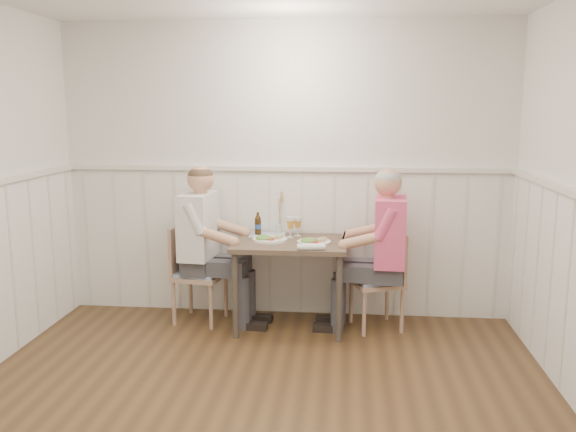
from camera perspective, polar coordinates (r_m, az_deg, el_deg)
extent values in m
cube|color=white|center=(5.42, -0.22, 4.26)|extent=(4.00, 0.04, 2.60)
cube|color=white|center=(5.51, -0.24, -2.49)|extent=(3.98, 0.03, 1.30)
cube|color=silver|center=(5.39, -0.26, 4.44)|extent=(3.98, 0.06, 0.04)
cube|color=brown|center=(5.10, 0.22, -2.59)|extent=(0.94, 0.70, 0.04)
cylinder|color=#3F3833|center=(4.97, -4.95, -7.46)|extent=(0.05, 0.05, 0.71)
cylinder|color=#3F3833|center=(5.54, -3.82, -5.60)|extent=(0.05, 0.05, 0.71)
cylinder|color=#3F3833|center=(4.89, 4.80, -7.75)|extent=(0.05, 0.05, 0.71)
cylinder|color=#3F3833|center=(5.47, 4.90, -5.83)|extent=(0.05, 0.05, 0.71)
cube|color=tan|center=(5.22, 8.29, -6.19)|extent=(0.49, 0.49, 0.04)
cube|color=#4865AD|center=(5.21, 8.30, -5.85)|extent=(0.44, 0.44, 0.03)
cube|color=tan|center=(5.23, 10.15, -3.71)|extent=(0.15, 0.38, 0.41)
cylinder|color=tan|center=(5.20, 10.62, -8.74)|extent=(0.03, 0.03, 0.38)
cylinder|color=tan|center=(5.08, 7.13, -9.09)|extent=(0.03, 0.03, 0.38)
cylinder|color=tan|center=(5.49, 9.24, -7.67)|extent=(0.03, 0.03, 0.38)
cylinder|color=tan|center=(5.37, 5.92, -7.97)|extent=(0.03, 0.03, 0.38)
cube|color=tan|center=(5.38, -8.25, -5.56)|extent=(0.46, 0.46, 0.04)
cube|color=#4865AD|center=(5.37, -8.26, -5.21)|extent=(0.42, 0.42, 0.03)
cube|color=tan|center=(5.40, -10.07, -3.05)|extent=(0.10, 0.40, 0.42)
cylinder|color=tan|center=(5.66, -9.09, -7.05)|extent=(0.03, 0.03, 0.39)
cylinder|color=tan|center=(5.53, -5.83, -7.39)|extent=(0.03, 0.03, 0.39)
cylinder|color=tan|center=(5.36, -10.63, -8.07)|extent=(0.03, 0.03, 0.39)
cylinder|color=tan|center=(5.23, -7.22, -8.46)|extent=(0.03, 0.03, 0.39)
cube|color=#3F3F47|center=(5.21, 9.12, -8.19)|extent=(0.47, 0.43, 0.46)
cube|color=#3F3F47|center=(5.13, 6.94, -5.05)|extent=(0.45, 0.39, 0.13)
cube|color=#F75B7A|center=(5.05, 9.31, -1.41)|extent=(0.27, 0.46, 0.56)
sphere|color=tan|center=(4.99, 9.44, 3.10)|extent=(0.22, 0.22, 0.22)
sphere|color=#A5A5A0|center=(4.98, 9.45, 3.45)|extent=(0.21, 0.21, 0.21)
cube|color=black|center=(5.06, 5.19, -1.23)|extent=(0.02, 0.07, 0.13)
cube|color=#3F3F47|center=(5.41, -8.01, -7.47)|extent=(0.48, 0.44, 0.46)
cube|color=#3F3F47|center=(5.27, -5.99, -4.62)|extent=(0.46, 0.40, 0.13)
cube|color=silver|center=(5.25, -8.18, -0.91)|extent=(0.28, 0.47, 0.56)
sphere|color=tan|center=(5.19, -8.29, 3.45)|extent=(0.22, 0.22, 0.22)
sphere|color=#4C3828|center=(5.19, -8.30, 3.78)|extent=(0.21, 0.21, 0.21)
cylinder|color=white|center=(5.03, 2.44, -2.45)|extent=(0.28, 0.28, 0.02)
ellipsoid|color=#3F722D|center=(4.99, 1.95, -2.12)|extent=(0.14, 0.11, 0.05)
sphere|color=tan|center=(5.03, 3.16, -2.13)|extent=(0.04, 0.04, 0.04)
cube|color=#914D4A|center=(5.09, 2.72, -2.13)|extent=(0.08, 0.05, 0.01)
cylinder|color=white|center=(5.08, 3.36, -2.04)|extent=(0.06, 0.06, 0.03)
cylinder|color=white|center=(5.12, -1.71, -2.21)|extent=(0.29, 0.29, 0.02)
ellipsoid|color=#3F722D|center=(5.09, -2.24, -1.87)|extent=(0.14, 0.12, 0.05)
sphere|color=tan|center=(5.12, -0.96, -1.88)|extent=(0.04, 0.04, 0.04)
cylinder|color=silver|center=(5.30, 0.92, -1.85)|extent=(0.06, 0.06, 0.01)
cylinder|color=silver|center=(5.30, 0.92, -1.44)|extent=(0.01, 0.01, 0.07)
cone|color=gold|center=(5.28, 0.92, -0.75)|extent=(0.07, 0.07, 0.06)
cylinder|color=silver|center=(5.28, 0.92, -0.26)|extent=(0.07, 0.07, 0.03)
cylinder|color=silver|center=(5.24, 0.23, -2.00)|extent=(0.06, 0.06, 0.01)
cylinder|color=silver|center=(5.23, 0.23, -1.55)|extent=(0.01, 0.01, 0.08)
cone|color=gold|center=(5.21, 0.23, -0.79)|extent=(0.07, 0.07, 0.07)
cylinder|color=silver|center=(5.20, 0.23, -0.24)|extent=(0.07, 0.07, 0.03)
cylinder|color=#31200B|center=(5.34, -2.83, -1.02)|extent=(0.06, 0.06, 0.15)
cone|color=#31200B|center=(5.32, -2.84, -0.06)|extent=(0.06, 0.06, 0.03)
cylinder|color=#31200B|center=(5.31, -2.84, 0.21)|extent=(0.02, 0.02, 0.03)
cylinder|color=#2346A0|center=(5.34, -2.83, -0.97)|extent=(0.06, 0.06, 0.04)
cylinder|color=white|center=(4.78, 2.17, -2.92)|extent=(0.22, 0.07, 0.05)
cylinder|color=silver|center=(5.41, -0.89, -1.21)|extent=(0.05, 0.05, 0.08)
cylinder|color=tan|center=(5.38, -0.89, 0.29)|extent=(0.02, 0.02, 0.27)
cone|color=tan|center=(5.35, -0.90, 2.03)|extent=(0.04, 0.04, 0.09)
cube|color=#4865AD|center=(5.34, -1.95, -1.77)|extent=(0.32, 0.26, 0.01)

